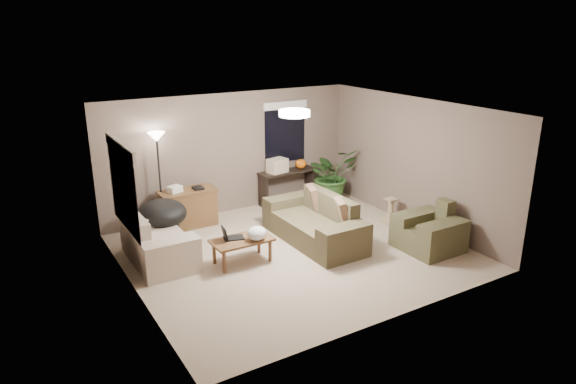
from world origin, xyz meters
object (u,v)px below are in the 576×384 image
console_table (287,184)px  cat_scratching_post (390,212)px  main_sofa (316,225)px  coffee_table (242,243)px  floor_lamp (157,149)px  houseplant (331,180)px  armchair (429,233)px  desk (189,208)px  papasan_chair (162,218)px  loveseat (157,245)px

console_table → cat_scratching_post: size_ratio=2.60×
main_sofa → cat_scratching_post: size_ratio=4.40×
coffee_table → floor_lamp: size_ratio=0.52×
houseplant → coffee_table: bearing=-149.7°
coffee_table → main_sofa: bearing=5.1°
armchair → desk: (-3.26, 3.20, 0.08)m
armchair → floor_lamp: (-3.73, 3.34, 1.30)m
main_sofa → desk: bearing=133.2°
coffee_table → papasan_chair: bearing=119.6°
cat_scratching_post → desk: bearing=152.2°
armchair → desk: bearing=135.5°
coffee_table → cat_scratching_post: cat_scratching_post is taller
console_table → loveseat: bearing=-157.4°
floor_lamp → loveseat: bearing=-111.5°
loveseat → armchair: same height
floor_lamp → armchair: bearing=-41.8°
main_sofa → armchair: size_ratio=2.20×
main_sofa → cat_scratching_post: 1.81m
desk → floor_lamp: floor_lamp is taller
console_table → desk: bearing=-175.6°
console_table → houseplant: (0.95, -0.35, 0.04)m
console_table → cat_scratching_post: bearing=-60.0°
main_sofa → armchair: bearing=-41.6°
desk → papasan_chair: 0.84m
main_sofa → loveseat: bearing=167.1°
main_sofa → floor_lamp: floor_lamp is taller
console_table → cat_scratching_post: console_table is taller
coffee_table → cat_scratching_post: bearing=2.1°
loveseat → desk: bearing=50.3°
loveseat → coffee_table: (1.20, -0.77, 0.06)m
main_sofa → coffee_table: size_ratio=2.20×
coffee_table → armchair: bearing=-21.4°
floor_lamp → desk: bearing=-16.5°
armchair → houseplant: 3.04m
coffee_table → console_table: console_table is taller
main_sofa → houseplant: bearing=47.1°
coffee_table → console_table: bearing=44.9°
coffee_table → houseplant: size_ratio=0.83×
main_sofa → loveseat: size_ratio=1.38×
papasan_chair → houseplant: houseplant is taller
desk → floor_lamp: 1.32m
main_sofa → console_table: main_sofa is taller
armchair → cat_scratching_post: armchair is taller
houseplant → cat_scratching_post: houseplant is taller
armchair → houseplant: (0.05, 3.03, 0.17)m
loveseat → desk: (1.02, 1.22, 0.08)m
floor_lamp → cat_scratching_post: 4.71m
desk → console_table: bearing=4.4°
coffee_table → console_table: (2.18, 2.18, 0.08)m
coffee_table → cat_scratching_post: size_ratio=2.00×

